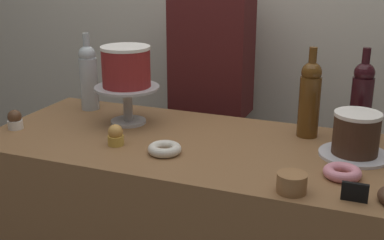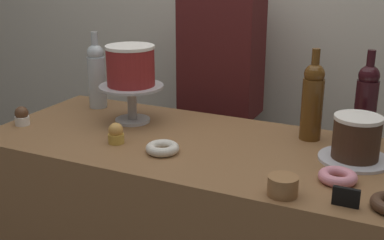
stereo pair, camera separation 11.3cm
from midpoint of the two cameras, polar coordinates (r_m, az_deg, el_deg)
back_wall at (r=2.49m, az=6.46°, el=12.31°), size 6.00×0.05×2.60m
cake_stand_pedestal at (r=1.92m, az=-9.19°, el=2.53°), size 0.25×0.25×0.15m
white_layer_cake at (r=1.89m, az=-9.38°, el=6.15°), size 0.19×0.19×0.15m
silver_serving_platter at (r=1.68m, az=16.49°, el=-3.90°), size 0.23×0.23×0.01m
chocolate_round_cake at (r=1.65m, az=16.72°, el=-1.49°), size 0.15×0.15×0.14m
wine_bottle_dark_red at (r=1.82m, az=17.46°, el=2.37°), size 0.08×0.08×0.33m
wine_bottle_amber at (r=1.78m, az=11.77°, el=2.53°), size 0.08×0.08×0.33m
wine_bottle_clear at (r=2.13m, az=-13.44°, el=4.98°), size 0.08×0.08×0.33m
cupcake_caramel at (r=1.72m, az=-10.74°, el=-1.80°), size 0.06×0.06×0.07m
cupcake_chocolate at (r=1.99m, az=-21.45°, el=-0.02°), size 0.06×0.06×0.07m
donut_pink at (r=1.50m, az=15.03°, el=-5.93°), size 0.11×0.11×0.03m
donut_sugar at (r=1.63m, az=-5.19°, el=-3.39°), size 0.11×0.11×0.03m
cookie_stack at (r=1.38m, az=9.22°, el=-7.26°), size 0.08×0.08×0.05m
price_sign_chalkboard at (r=1.37m, az=16.17°, el=-8.09°), size 0.07×0.01×0.05m
barista_figure at (r=2.37m, az=0.85°, el=0.71°), size 0.36×0.22×1.60m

